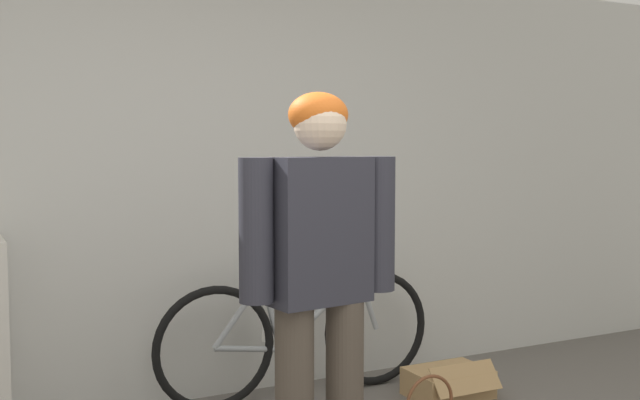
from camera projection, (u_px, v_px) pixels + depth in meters
The scene contains 4 objects.
wall_back at pixel (177, 180), 4.33m from camera, with size 8.00×0.07×2.60m.
person at pixel (320, 267), 3.18m from camera, with size 0.72×0.26×1.72m.
bicycle at pixel (299, 334), 4.44m from camera, with size 1.77×0.46×0.79m.
cardboard_box at pixel (448, 382), 4.47m from camera, with size 0.47×0.40×0.23m.
Camera 1 is at (-1.20, -1.81, 1.50)m, focal length 42.00 mm.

